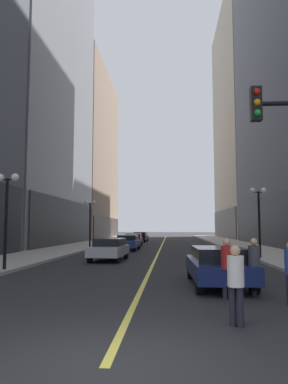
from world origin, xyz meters
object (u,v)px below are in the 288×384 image
(car_navy, at_px, (218,265))
(car_maroon, at_px, (133,239))
(street_lamp_left_far, at_px, (90,213))
(pedestrian_with_orange_bag, at_px, (254,262))
(car_blue, at_px, (128,242))
(pedestrian_in_red_jacket, at_px, (227,263))
(street_lamp_right_mid, at_px, (259,207))
(pedestrian_in_white_shirt, at_px, (236,279))
(car_silver, at_px, (109,249))
(street_lamp_left_near, at_px, (7,199))
(car_black, at_px, (140,237))

(car_navy, xyz_separation_m, car_maroon, (-5.58, 25.81, -0.00))
(street_lamp_left_far, bearing_deg, pedestrian_with_orange_bag, -65.60)
(car_blue, xyz_separation_m, pedestrian_in_red_jacket, (5.27, -20.67, 0.26))
(pedestrian_in_red_jacket, bearing_deg, car_maroon, 101.20)
(car_navy, relative_size, car_maroon, 1.13)
(car_blue, relative_size, street_lamp_right_mid, 1.03)
(pedestrian_in_red_jacket, height_order, pedestrian_with_orange_bag, pedestrian_in_red_jacket)
(pedestrian_in_white_shirt, height_order, street_lamp_left_far, street_lamp_left_far)
(car_maroon, bearing_deg, car_navy, -77.80)
(street_lamp_left_far, bearing_deg, pedestrian_in_white_shirt, -70.88)
(car_silver, bearing_deg, street_lamp_left_far, 108.44)
(car_silver, bearing_deg, street_lamp_right_mid, 6.04)
(car_navy, xyz_separation_m, pedestrian_with_orange_bag, (0.85, -1.69, 0.26))
(pedestrian_in_red_jacket, bearing_deg, pedestrian_in_white_shirt, -95.31)
(street_lamp_left_far, bearing_deg, car_navy, -65.79)
(car_silver, distance_m, pedestrian_in_white_shirt, 14.90)
(car_maroon, relative_size, street_lamp_right_mid, 0.95)
(car_maroon, xyz_separation_m, pedestrian_in_white_shirt, (5.28, -30.89, 0.23))
(pedestrian_in_white_shirt, distance_m, pedestrian_with_orange_bag, 3.58)
(car_maroon, distance_m, pedestrian_with_orange_bag, 28.24)
(street_lamp_left_near, xyz_separation_m, street_lamp_left_far, (0.00, 17.02, 0.00))
(car_maroon, xyz_separation_m, street_lamp_left_far, (-3.41, -5.82, 2.54))
(street_lamp_left_near, height_order, street_lamp_right_mid, same)
(car_maroon, height_order, street_lamp_right_mid, street_lamp_right_mid)
(pedestrian_in_white_shirt, height_order, street_lamp_right_mid, street_lamp_right_mid)
(car_blue, bearing_deg, pedestrian_in_red_jacket, -75.70)
(car_silver, height_order, car_maroon, same)
(street_lamp_left_far, relative_size, street_lamp_right_mid, 1.00)
(pedestrian_in_white_shirt, height_order, pedestrian_in_red_jacket, pedestrian_in_red_jacket)
(pedestrian_in_white_shirt, bearing_deg, street_lamp_left_near, 137.18)
(car_maroon, bearing_deg, pedestrian_in_red_jacket, -78.80)
(car_maroon, bearing_deg, street_lamp_right_mid, -59.42)
(car_black, height_order, street_lamp_left_far, street_lamp_left_far)
(car_silver, distance_m, pedestrian_with_orange_bag, 12.29)
(car_blue, relative_size, pedestrian_with_orange_bag, 2.71)
(car_silver, height_order, pedestrian_in_white_shirt, pedestrian_in_white_shirt)
(pedestrian_with_orange_bag, distance_m, street_lamp_left_near, 11.12)
(car_blue, bearing_deg, street_lamp_right_mid, -43.11)
(pedestrian_in_white_shirt, bearing_deg, car_maroon, 99.71)
(car_silver, distance_m, street_lamp_left_near, 7.46)
(car_blue, distance_m, car_black, 17.45)
(pedestrian_with_orange_bag, height_order, street_lamp_left_near, street_lamp_left_near)
(street_lamp_left_near, bearing_deg, pedestrian_in_red_jacket, -30.11)
(car_black, bearing_deg, car_silver, -89.23)
(car_silver, relative_size, street_lamp_left_far, 0.94)
(car_blue, bearing_deg, car_black, 91.20)
(car_maroon, xyz_separation_m, street_lamp_right_mid, (9.39, -15.90, 2.54))
(pedestrian_with_orange_bag, height_order, street_lamp_right_mid, street_lamp_right_mid)
(pedestrian_in_red_jacket, relative_size, pedestrian_with_orange_bag, 1.00)
(pedestrian_with_orange_bag, bearing_deg, street_lamp_right_mid, 75.65)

